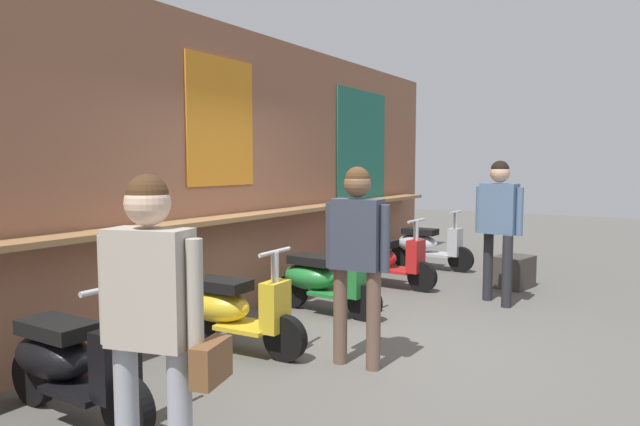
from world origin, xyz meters
TOP-DOWN VIEW (x-y plane):
  - ground_plane at (0.00, 0.00)m, footprint 30.95×30.95m
  - market_stall_facade at (0.01, 2.02)m, footprint 11.05×0.61m
  - scooter_black at (-2.41, 1.08)m, footprint 0.46×1.40m
  - scooter_yellow at (-0.77, 1.08)m, footprint 0.48×1.40m
  - scooter_green at (0.80, 1.08)m, footprint 0.49×1.40m
  - scooter_red at (2.47, 1.08)m, footprint 0.48×1.40m
  - scooter_silver at (4.07, 1.08)m, footprint 0.46×1.40m
  - shopper_with_handbag at (-2.79, -0.18)m, footprint 0.39×0.66m
  - shopper_browsing at (2.30, -0.52)m, footprint 0.35×0.58m
  - shopper_passing at (-0.52, -0.09)m, footprint 0.23×0.57m
  - merchandise_crate at (3.34, -0.48)m, footprint 0.60×0.52m

SIDE VIEW (x-z plane):
  - ground_plane at x=0.00m, z-range 0.00..0.00m
  - merchandise_crate at x=3.34m, z-range 0.00..0.44m
  - scooter_black at x=-2.41m, z-range -0.10..0.87m
  - scooter_yellow at x=-0.77m, z-range -0.10..0.87m
  - scooter_green at x=0.80m, z-range -0.10..0.87m
  - scooter_red at x=2.47m, z-range -0.10..0.87m
  - scooter_silver at x=4.07m, z-range -0.10..0.87m
  - shopper_with_handbag at x=-2.79m, z-range 0.18..1.84m
  - shopper_passing at x=-0.52m, z-range 0.20..1.89m
  - shopper_browsing at x=2.30m, z-range 0.22..1.97m
  - market_stall_facade at x=0.01m, z-range 0.00..3.23m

